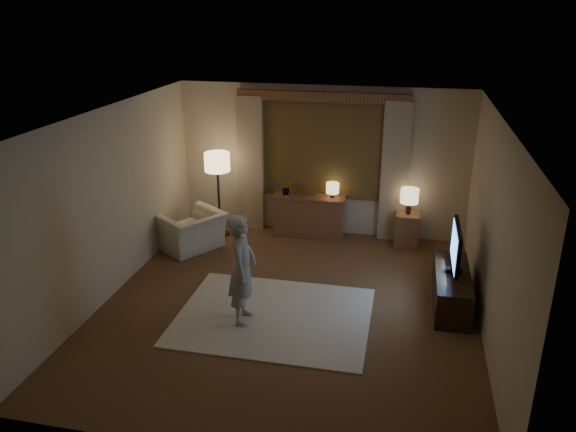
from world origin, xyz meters
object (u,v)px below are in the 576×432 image
(sideboard, at_px, (309,217))
(armchair, at_px, (191,231))
(side_table, at_px, (407,229))
(tv_stand, at_px, (451,289))
(person, at_px, (242,269))

(sideboard, bearing_deg, armchair, -152.06)
(sideboard, distance_m, armchair, 2.06)
(side_table, bearing_deg, sideboard, 178.31)
(side_table, bearing_deg, tv_stand, -72.26)
(sideboard, bearing_deg, tv_stand, -40.90)
(side_table, height_order, tv_stand, side_table)
(sideboard, xyz_separation_m, person, (-0.32, -2.99, 0.40))
(person, bearing_deg, sideboard, -10.74)
(sideboard, height_order, armchair, sideboard)
(sideboard, xyz_separation_m, side_table, (1.69, -0.05, -0.07))
(tv_stand, xyz_separation_m, person, (-2.63, -0.99, 0.50))
(armchair, bearing_deg, person, 70.71)
(armchair, distance_m, side_table, 3.63)
(armchair, bearing_deg, side_table, 138.84)
(sideboard, distance_m, person, 3.04)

